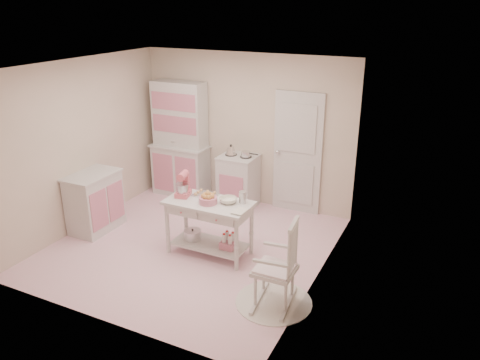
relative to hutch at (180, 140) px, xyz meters
The scene contains 14 objects.
room_shell 2.14m from the hutch, 53.90° to the right, with size 3.84×3.84×2.62m.
door 2.17m from the hutch, ahead, with size 0.82×0.05×2.04m, color silver.
hutch is the anchor object (origin of this frame).
stove 1.33m from the hutch, ahead, with size 0.62×0.57×0.92m, color silver.
base_cabinet 1.95m from the hutch, 103.00° to the right, with size 0.54×0.84×0.92m, color silver.
lace_rug 3.85m from the hutch, 40.57° to the right, with size 0.92×0.92×0.01m, color white.
rocking_chair 3.74m from the hutch, 40.57° to the right, with size 0.48×0.72×1.10m, color silver.
work_table 2.40m from the hutch, 47.80° to the right, with size 1.20×0.60×0.80m, color silver.
stand_mixer 2.04m from the hutch, 56.19° to the right, with size 0.20×0.28×0.34m, color #D35967.
cookie_tray 2.09m from the hutch, 47.53° to the right, with size 0.34×0.24×0.02m, color silver.
bread_basket 2.37m from the hutch, 48.25° to the right, with size 0.25×0.25×0.09m, color #C77289.
mixing_bowl 2.45m from the hutch, 42.01° to the right, with size 0.24×0.24×0.07m, color silver.
metal_pitcher 2.53m from the hutch, 37.93° to the right, with size 0.10×0.10×0.17m, color silver.
recipe_book 2.73m from the hutch, 42.46° to the right, with size 0.16×0.21×0.02m, color silver.
Camera 1 is at (3.28, -5.15, 3.38)m, focal length 35.00 mm.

